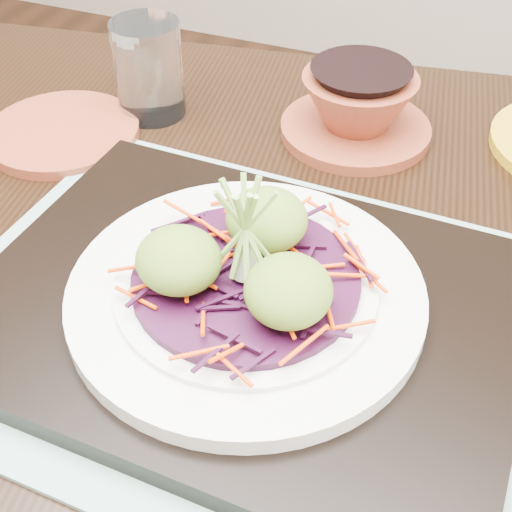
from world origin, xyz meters
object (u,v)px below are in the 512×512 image
at_px(dining_table, 235,367).
at_px(white_plate, 246,292).
at_px(terracotta_side_plate, 63,133).
at_px(water_glass, 149,69).
at_px(serving_tray, 246,309).
at_px(terracotta_bowl_set, 357,109).

xyz_separation_m(dining_table, white_plate, (0.03, -0.03, 0.14)).
distance_m(terracotta_side_plate, water_glass, 0.11).
distance_m(serving_tray, water_glass, 0.33).
bearing_deg(dining_table, terracotta_side_plate, 142.21).
bearing_deg(white_plate, terracotta_side_plate, 148.37).
bearing_deg(white_plate, water_glass, 130.53).
bearing_deg(terracotta_side_plate, water_glass, 51.66).
bearing_deg(terracotta_side_plate, dining_table, -28.81).
xyz_separation_m(serving_tray, white_plate, (-0.00, -0.00, 0.02)).
xyz_separation_m(serving_tray, terracotta_bowl_set, (0.00, 0.29, 0.02)).
distance_m(water_glass, terracotta_bowl_set, 0.22).
bearing_deg(serving_tray, dining_table, 130.31).
height_order(white_plate, water_glass, water_glass).
bearing_deg(water_glass, terracotta_side_plate, -128.34).
bearing_deg(dining_table, water_glass, 121.82).
height_order(serving_tray, water_glass, water_glass).
distance_m(dining_table, terracotta_side_plate, 0.31).
relative_size(serving_tray, terracotta_bowl_set, 2.24).
xyz_separation_m(white_plate, terracotta_bowl_set, (0.00, 0.29, -0.00)).
relative_size(serving_tray, terracotta_side_plate, 2.58).
bearing_deg(water_glass, serving_tray, -49.47).
height_order(dining_table, terracotta_side_plate, terracotta_side_plate).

